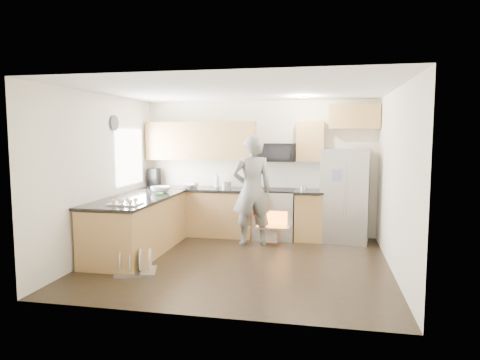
% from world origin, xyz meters
% --- Properties ---
extents(ground, '(4.50, 4.50, 0.00)m').
position_xyz_m(ground, '(0.00, 0.00, 0.00)').
color(ground, black).
rests_on(ground, ground).
extents(room_shell, '(4.54, 4.04, 2.62)m').
position_xyz_m(room_shell, '(-0.04, 0.02, 1.67)').
color(room_shell, white).
rests_on(room_shell, ground).
extents(back_cabinet_run, '(4.45, 0.64, 2.50)m').
position_xyz_m(back_cabinet_run, '(-0.59, 1.75, 0.96)').
color(back_cabinet_run, '#AE8445').
rests_on(back_cabinet_run, ground).
extents(peninsula, '(0.96, 2.36, 1.03)m').
position_xyz_m(peninsula, '(-1.75, 0.25, 0.47)').
color(peninsula, '#AE8445').
rests_on(peninsula, ground).
extents(stove_range, '(0.76, 0.97, 1.79)m').
position_xyz_m(stove_range, '(0.35, 1.69, 0.68)').
color(stove_range, '#B7B7BC').
rests_on(stove_range, ground).
extents(refrigerator, '(0.91, 0.75, 1.70)m').
position_xyz_m(refrigerator, '(1.65, 1.68, 0.85)').
color(refrigerator, '#B7B7BC').
rests_on(refrigerator, ground).
extents(person, '(0.83, 0.69, 1.95)m').
position_xyz_m(person, '(0.03, 1.12, 0.98)').
color(person, slate).
rests_on(person, ground).
extents(dish_rack, '(0.66, 0.59, 0.34)m').
position_xyz_m(dish_rack, '(-1.32, -0.77, 0.09)').
color(dish_rack, '#B7B7BC').
rests_on(dish_rack, ground).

